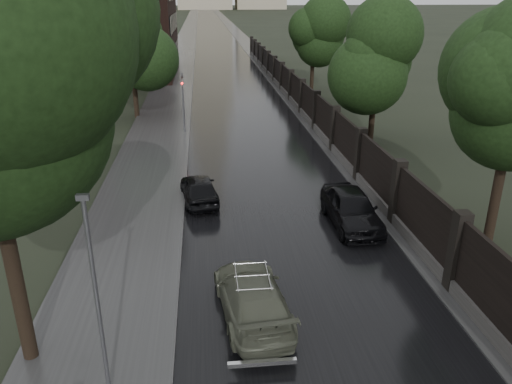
% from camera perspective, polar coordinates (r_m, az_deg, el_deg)
% --- Properties ---
extents(road, '(8.00, 420.00, 0.02)m').
position_cam_1_polar(road, '(198.01, -5.49, 19.18)').
color(road, black).
rests_on(road, ground).
extents(sidewalk_left, '(4.00, 420.00, 0.16)m').
position_cam_1_polar(sidewalk_left, '(198.01, -7.32, 19.13)').
color(sidewalk_left, '#2D2D2D').
rests_on(sidewalk_left, ground).
extents(verge_right, '(3.00, 420.00, 0.08)m').
position_cam_1_polar(verge_right, '(198.17, -3.80, 19.24)').
color(verge_right, '#2D2D2D').
rests_on(verge_right, ground).
extents(fence_right, '(0.45, 75.72, 2.70)m').
position_cam_1_polar(fence_right, '(41.26, 4.73, 10.91)').
color(fence_right, '#383533').
rests_on(fence_right, ground).
extents(tree_left_far, '(4.25, 4.25, 7.39)m').
position_cam_1_polar(tree_left_far, '(38.29, -14.11, 15.92)').
color(tree_left_far, black).
rests_on(tree_left_far, ground).
extents(tree_right_a, '(4.08, 4.08, 7.01)m').
position_cam_1_polar(tree_right_a, '(19.33, 27.22, 8.06)').
color(tree_right_a, black).
rests_on(tree_right_a, ground).
extents(tree_right_b, '(4.08, 4.08, 7.01)m').
position_cam_1_polar(tree_right_b, '(31.81, 13.66, 14.35)').
color(tree_right_b, black).
rests_on(tree_right_b, ground).
extents(tree_right_c, '(4.08, 4.08, 7.01)m').
position_cam_1_polar(tree_right_c, '(49.08, 6.60, 17.22)').
color(tree_right_c, black).
rests_on(tree_right_c, ground).
extents(lamp_post, '(0.25, 0.12, 5.11)m').
position_cam_1_polar(lamp_post, '(11.37, -17.71, -11.72)').
color(lamp_post, '#59595E').
rests_on(lamp_post, ground).
extents(traffic_light, '(0.16, 0.32, 4.00)m').
position_cam_1_polar(traffic_light, '(33.43, -8.35, 10.62)').
color(traffic_light, '#59595E').
rests_on(traffic_light, ground).
extents(volga_sedan, '(2.27, 4.63, 1.29)m').
position_cam_1_polar(volga_sedan, '(14.62, -0.42, -11.86)').
color(volga_sedan, '#525544').
rests_on(volga_sedan, ground).
extents(hatchback_left, '(1.93, 3.82, 1.25)m').
position_cam_1_polar(hatchback_left, '(22.41, -6.52, 0.38)').
color(hatchback_left, black).
rests_on(hatchback_left, ground).
extents(car_right_near, '(1.86, 4.39, 1.48)m').
position_cam_1_polar(car_right_near, '(20.32, 10.84, -1.83)').
color(car_right_near, black).
rests_on(car_right_near, ground).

